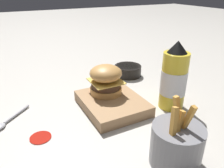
{
  "coord_description": "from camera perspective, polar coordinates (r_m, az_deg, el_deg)",
  "views": [
    {
      "loc": [
        0.49,
        -0.21,
        0.36
      ],
      "look_at": [
        -0.04,
        0.07,
        0.08
      ],
      "focal_mm": 35.0,
      "sensor_mm": 36.0,
      "label": 1
    }
  ],
  "objects": [
    {
      "name": "serving_board",
      "position": [
        0.69,
        0.0,
        -5.03
      ],
      "size": [
        0.21,
        0.18,
        0.03
      ],
      "color": "#A37A51",
      "rests_on": "ground_plane"
    },
    {
      "name": "ketchup_bottle",
      "position": [
        0.69,
        15.82,
        1.3
      ],
      "size": [
        0.08,
        0.08,
        0.21
      ],
      "color": "yellow",
      "rests_on": "ground_plane"
    },
    {
      "name": "burger",
      "position": [
        0.7,
        -1.62,
        1.2
      ],
      "size": [
        0.1,
        0.1,
        0.1
      ],
      "color": "tan",
      "rests_on": "serving_board"
    },
    {
      "name": "fries_basket",
      "position": [
        0.5,
        16.44,
        -14.89
      ],
      "size": [
        0.11,
        0.11,
        0.15
      ],
      "color": "slate",
      "rests_on": "ground_plane"
    },
    {
      "name": "side_bowl",
      "position": [
        0.94,
        4.16,
        3.61
      ],
      "size": [
        0.11,
        0.11,
        0.04
      ],
      "color": "black",
      "rests_on": "ground_plane"
    },
    {
      "name": "ketchup_puddle",
      "position": [
        0.61,
        -18.18,
        -13.08
      ],
      "size": [
        0.05,
        0.05,
        0.0
      ],
      "color": "#B21E14",
      "rests_on": "ground_plane"
    },
    {
      "name": "ground_plane",
      "position": [
        0.65,
        -3.7,
        -9.23
      ],
      "size": [
        6.0,
        6.0,
        0.0
      ],
      "primitive_type": "plane",
      "color": "#B7B2A8"
    },
    {
      "name": "spoon",
      "position": [
        0.69,
        -26.23,
        -9.07
      ],
      "size": [
        0.11,
        0.12,
        0.01
      ],
      "rotation": [
        0.0,
        0.0,
        5.46
      ],
      "color": "#B2B2B7",
      "rests_on": "ground_plane"
    }
  ]
}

